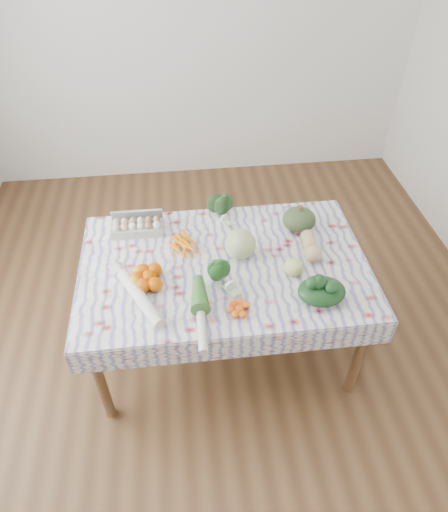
{
  "coord_description": "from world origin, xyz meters",
  "views": [
    {
      "loc": [
        -0.22,
        -1.89,
        2.58
      ],
      "look_at": [
        0.0,
        0.0,
        0.82
      ],
      "focal_mm": 32.0,
      "sensor_mm": 36.0,
      "label": 1
    }
  ],
  "objects_px": {
    "butternut_squash": "(311,246)",
    "cabbage": "(240,244)",
    "egg_carton": "(137,228)",
    "kabocha_squash": "(299,219)",
    "dining_table": "(224,274)",
    "grapefruit": "(294,267)"
  },
  "relations": [
    {
      "from": "butternut_squash",
      "to": "cabbage",
      "type": "bearing_deg",
      "value": -179.44
    },
    {
      "from": "butternut_squash",
      "to": "kabocha_squash",
      "type": "bearing_deg",
      "value": 97.13
    },
    {
      "from": "butternut_squash",
      "to": "egg_carton",
      "type": "bearing_deg",
      "value": 167.17
    },
    {
      "from": "grapefruit",
      "to": "butternut_squash",
      "type": "bearing_deg",
      "value": 49.87
    },
    {
      "from": "cabbage",
      "to": "dining_table",
      "type": "bearing_deg",
      "value": -150.95
    },
    {
      "from": "egg_carton",
      "to": "kabocha_squash",
      "type": "bearing_deg",
      "value": -3.2
    },
    {
      "from": "dining_table",
      "to": "cabbage",
      "type": "bearing_deg",
      "value": 29.05
    },
    {
      "from": "egg_carton",
      "to": "butternut_squash",
      "type": "distance_m",
      "value": 1.06
    },
    {
      "from": "egg_carton",
      "to": "kabocha_squash",
      "type": "relative_size",
      "value": 1.53
    },
    {
      "from": "egg_carton",
      "to": "kabocha_squash",
      "type": "height_order",
      "value": "kabocha_squash"
    },
    {
      "from": "egg_carton",
      "to": "cabbage",
      "type": "bearing_deg",
      "value": -24.41
    },
    {
      "from": "kabocha_squash",
      "to": "butternut_squash",
      "type": "xyz_separation_m",
      "value": [
        0.01,
        -0.24,
        -0.02
      ]
    },
    {
      "from": "cabbage",
      "to": "butternut_squash",
      "type": "xyz_separation_m",
      "value": [
        0.41,
        -0.02,
        -0.04
      ]
    },
    {
      "from": "dining_table",
      "to": "butternut_squash",
      "type": "bearing_deg",
      "value": 3.77
    },
    {
      "from": "dining_table",
      "to": "grapefruit",
      "type": "height_order",
      "value": "grapefruit"
    },
    {
      "from": "egg_carton",
      "to": "cabbage",
      "type": "height_order",
      "value": "cabbage"
    },
    {
      "from": "cabbage",
      "to": "butternut_squash",
      "type": "height_order",
      "value": "cabbage"
    },
    {
      "from": "cabbage",
      "to": "grapefruit",
      "type": "relative_size",
      "value": 1.67
    },
    {
      "from": "cabbage",
      "to": "butternut_squash",
      "type": "bearing_deg",
      "value": -3.12
    },
    {
      "from": "butternut_squash",
      "to": "dining_table",
      "type": "bearing_deg",
      "value": -172.55
    },
    {
      "from": "dining_table",
      "to": "egg_carton",
      "type": "distance_m",
      "value": 0.61
    },
    {
      "from": "egg_carton",
      "to": "grapefruit",
      "type": "relative_size",
      "value": 2.95
    }
  ]
}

